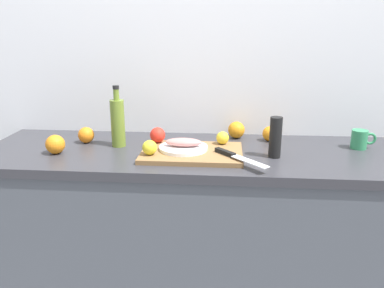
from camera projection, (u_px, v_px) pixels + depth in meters
name	position (u px, v px, depth m)	size (l,w,h in m)	color
back_wall	(207.00, 65.00, 1.97)	(3.20, 0.05, 2.50)	white
kitchen_counter	(202.00, 240.00, 1.89)	(2.00, 0.60, 0.90)	#4C5159
cutting_board	(192.00, 153.00, 1.70)	(0.43, 0.30, 0.02)	olive
white_plate	(183.00, 148.00, 1.71)	(0.21, 0.21, 0.01)	white
fish_fillet	(183.00, 142.00, 1.71)	(0.16, 0.07, 0.04)	tan
chef_knife	(234.00, 156.00, 1.61)	(0.21, 0.23, 0.02)	silver
lemon_0	(223.00, 138.00, 1.79)	(0.06, 0.06, 0.06)	yellow
lemon_1	(150.00, 148.00, 1.64)	(0.06, 0.06, 0.06)	yellow
tomato_0	(158.00, 135.00, 1.81)	(0.07, 0.07, 0.07)	red
olive_oil_bottle	(118.00, 122.00, 1.80)	(0.06, 0.06, 0.28)	olive
coffee_mug_0	(360.00, 139.00, 1.78)	(0.11, 0.07, 0.09)	#338C59
orange_0	(236.00, 130.00, 1.95)	(0.08, 0.08, 0.08)	orange
orange_1	(86.00, 135.00, 1.87)	(0.08, 0.08, 0.08)	orange
orange_2	(55.00, 144.00, 1.71)	(0.08, 0.08, 0.08)	orange
orange_3	(270.00, 134.00, 1.90)	(0.07, 0.07, 0.07)	orange
pepper_mill	(275.00, 137.00, 1.65)	(0.05, 0.05, 0.17)	black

